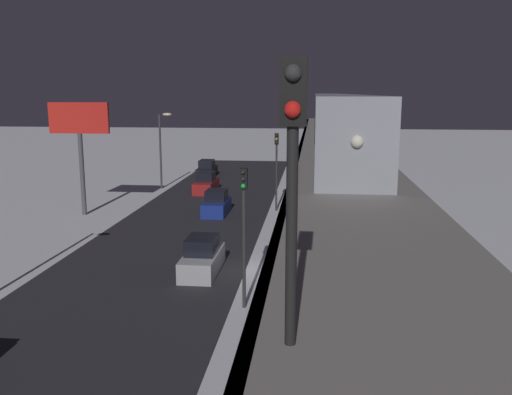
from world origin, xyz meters
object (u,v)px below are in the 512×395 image
Objects in this scene: rail_signal at (292,154)px; commercial_billboard at (79,129)px; subway_train at (332,114)px; traffic_light_mid at (276,160)px; sedan_black at (207,170)px; traffic_light_near at (244,218)px; sedan_silver at (202,258)px; sedan_red at (206,184)px; sedan_blue_2 at (216,204)px.

rail_signal is 37.99m from commercial_billboard.
subway_train is 6.49m from traffic_light_mid.
sedan_black is 0.71× the size of traffic_light_near.
sedan_silver is 0.69× the size of traffic_light_near.
sedan_silver is at bearing 100.85° from sedan_red.
sedan_red is 11.46m from traffic_light_mid.
subway_train is 11.62× the size of sedan_red.
traffic_light_mid is (4.50, 2.89, -3.68)m from subway_train.
sedan_silver is 18.81m from commercial_billboard.
sedan_red is (-1.80, 9.47, 0.01)m from sedan_black.
traffic_light_mid is at bearing 79.74° from sedan_silver.
sedan_blue_2 is 12.18m from commercial_billboard.
subway_train is at bearing -92.56° from rail_signal.
commercial_billboard is at bearing 55.24° from sedan_red.
sedan_red is at bearing -77.05° from rail_signal.
sedan_blue_2 is at bearing 26.66° from subway_train.
traffic_light_near is 1.00× the size of traffic_light_mid.
traffic_light_near reaches higher than sedan_black.
subway_train is at bearing -163.04° from commercial_billboard.
sedan_silver is at bearing -82.82° from sedan_blue_2.
rail_signal is 0.62× the size of traffic_light_mid.
commercial_billboard reaches higher than sedan_blue_2.
commercial_billboard is at bearing 74.00° from sedan_black.
sedan_blue_2 is (-4.60, 19.17, 0.01)m from sedan_black.
commercial_billboard reaches higher than traffic_light_near.
commercial_billboard is (19.70, 6.01, -1.05)m from subway_train.
commercial_billboard is (15.20, 3.12, 2.63)m from traffic_light_mid.
sedan_silver is at bearing 68.63° from subway_train.
sedan_red is at bearing -22.95° from subway_train.
sedan_silver is 16.63m from traffic_light_mid.
traffic_light_near reaches higher than sedan_blue_2.
rail_signal is 0.96× the size of sedan_blue_2.
sedan_blue_2 is at bearing -77.95° from rail_signal.
sedan_blue_2 is at bearing 103.49° from sedan_black.
sedan_silver is 0.93× the size of sedan_red.
rail_signal reaches higher than sedan_red.
traffic_light_mid is (2.73, -36.55, -4.63)m from rail_signal.
sedan_red is (10.23, -44.52, -8.03)m from rail_signal.
traffic_light_mid is at bearing -90.00° from traffic_light_near.
traffic_light_near is (-4.70, 18.97, 3.40)m from sedan_blue_2.
sedan_silver and sedan_blue_2 have the same top height.
sedan_black is at bearing 100.83° from sedan_silver.
traffic_light_near is (4.50, 23.59, -3.68)m from subway_train.
traffic_light_mid reaches higher than sedan_red.
subway_train is 12.50m from sedan_blue_2.
rail_signal is 46.38m from sedan_red.
sedan_red is at bearing 106.10° from sedan_blue_2.
sedan_silver is at bearing -58.22° from traffic_light_near.
rail_signal reaches higher than sedan_black.
rail_signal is 22.75m from sedan_silver.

